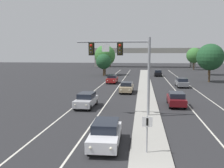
# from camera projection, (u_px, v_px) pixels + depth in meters

# --- Properties ---
(median_island) EXTENTS (2.40, 110.00, 0.15)m
(median_island) POSITION_uv_depth(u_px,v_px,m) (147.00, 105.00, 28.21)
(median_island) COLOR #9E9B93
(median_island) RESTS_ON ground
(lane_stripe_oncoming_center) EXTENTS (0.14, 100.00, 0.01)m
(lane_stripe_oncoming_center) POSITION_uv_depth(u_px,v_px,m) (113.00, 94.00, 35.68)
(lane_stripe_oncoming_center) COLOR silver
(lane_stripe_oncoming_center) RESTS_ON ground
(lane_stripe_receding_center) EXTENTS (0.14, 100.00, 0.01)m
(lane_stripe_receding_center) POSITION_uv_depth(u_px,v_px,m) (180.00, 95.00, 34.54)
(lane_stripe_receding_center) COLOR silver
(lane_stripe_receding_center) RESTS_ON ground
(edge_stripe_left) EXTENTS (0.14, 100.00, 0.01)m
(edge_stripe_left) POSITION_uv_depth(u_px,v_px,m) (91.00, 94.00, 36.08)
(edge_stripe_left) COLOR silver
(edge_stripe_left) RESTS_ON ground
(edge_stripe_right) EXTENTS (0.14, 100.00, 0.01)m
(edge_stripe_right) POSITION_uv_depth(u_px,v_px,m) (204.00, 96.00, 34.14)
(edge_stripe_right) COLOR silver
(edge_stripe_right) RESTS_ON ground
(overhead_signal_mast) EXTENTS (6.81, 0.44, 7.20)m
(overhead_signal_mast) POSITION_uv_depth(u_px,v_px,m) (126.00, 60.00, 22.82)
(overhead_signal_mast) COLOR gray
(overhead_signal_mast) RESTS_ON median_island
(median_sign_post) EXTENTS (0.60, 0.10, 2.20)m
(median_sign_post) POSITION_uv_depth(u_px,v_px,m) (147.00, 129.00, 14.39)
(median_sign_post) COLOR gray
(median_sign_post) RESTS_ON median_island
(car_oncoming_white) EXTENTS (1.91, 4.51, 1.58)m
(car_oncoming_white) POSITION_uv_depth(u_px,v_px,m) (106.00, 133.00, 15.92)
(car_oncoming_white) COLOR silver
(car_oncoming_white) RESTS_ON ground
(car_oncoming_silver) EXTENTS (1.93, 4.51, 1.58)m
(car_oncoming_silver) POSITION_uv_depth(u_px,v_px,m) (86.00, 100.00, 27.09)
(car_oncoming_silver) COLOR #B7B7BC
(car_oncoming_silver) RESTS_ON ground
(car_oncoming_tan) EXTENTS (1.91, 4.51, 1.58)m
(car_oncoming_tan) POSITION_uv_depth(u_px,v_px,m) (127.00, 87.00, 36.95)
(car_oncoming_tan) COLOR tan
(car_oncoming_tan) RESTS_ON ground
(car_oncoming_red) EXTENTS (1.89, 4.50, 1.58)m
(car_oncoming_red) POSITION_uv_depth(u_px,v_px,m) (112.00, 79.00, 48.25)
(car_oncoming_red) COLOR maroon
(car_oncoming_red) RESTS_ON ground
(car_receding_darkred) EXTENTS (1.90, 4.50, 1.58)m
(car_receding_darkred) POSITION_uv_depth(u_px,v_px,m) (176.00, 99.00, 27.67)
(car_receding_darkred) COLOR #5B0F14
(car_receding_darkred) RESTS_ON ground
(car_receding_grey) EXTENTS (1.82, 4.47, 1.58)m
(car_receding_grey) POSITION_uv_depth(u_px,v_px,m) (182.00, 82.00, 42.79)
(car_receding_grey) COLOR slate
(car_receding_grey) RESTS_ON ground
(car_receding_black) EXTENTS (1.90, 4.50, 1.58)m
(car_receding_black) POSITION_uv_depth(u_px,v_px,m) (158.00, 73.00, 62.42)
(car_receding_black) COLOR black
(car_receding_black) RESTS_ON ground
(overpass_bridge) EXTENTS (42.40, 6.40, 7.65)m
(overpass_bridge) POSITION_uv_depth(u_px,v_px,m) (144.00, 53.00, 99.66)
(overpass_bridge) COLOR gray
(overpass_bridge) RESTS_ON ground
(tree_far_left_c) EXTENTS (3.21, 3.21, 4.64)m
(tree_far_left_c) POSITION_uv_depth(u_px,v_px,m) (110.00, 60.00, 101.39)
(tree_far_left_c) COLOR #4C3823
(tree_far_left_c) RESTS_ON ground
(tree_far_left_a) EXTENTS (5.44, 5.44, 7.87)m
(tree_far_left_a) POSITION_uv_depth(u_px,v_px,m) (105.00, 56.00, 64.77)
(tree_far_left_a) COLOR #4C3823
(tree_far_left_a) RESTS_ON ground
(tree_far_right_b) EXTENTS (5.22, 5.22, 7.55)m
(tree_far_right_b) POSITION_uv_depth(u_px,v_px,m) (194.00, 55.00, 83.87)
(tree_far_right_b) COLOR #4C3823
(tree_far_right_b) RESTS_ON ground
(tree_far_left_b) EXTENTS (3.88, 3.88, 5.61)m
(tree_far_left_b) POSITION_uv_depth(u_px,v_px,m) (104.00, 62.00, 62.49)
(tree_far_left_b) COLOR #4C3823
(tree_far_left_b) RESTS_ON ground
(tree_far_right_a) EXTENTS (4.79, 4.79, 6.92)m
(tree_far_right_a) POSITION_uv_depth(u_px,v_px,m) (209.00, 58.00, 64.97)
(tree_far_right_a) COLOR #4C3823
(tree_far_right_a) RESTS_ON ground
(tree_far_right_c) EXTENTS (5.32, 5.32, 7.70)m
(tree_far_right_c) POSITION_uv_depth(u_px,v_px,m) (210.00, 57.00, 49.40)
(tree_far_right_c) COLOR #4C3823
(tree_far_right_c) RESTS_ON ground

